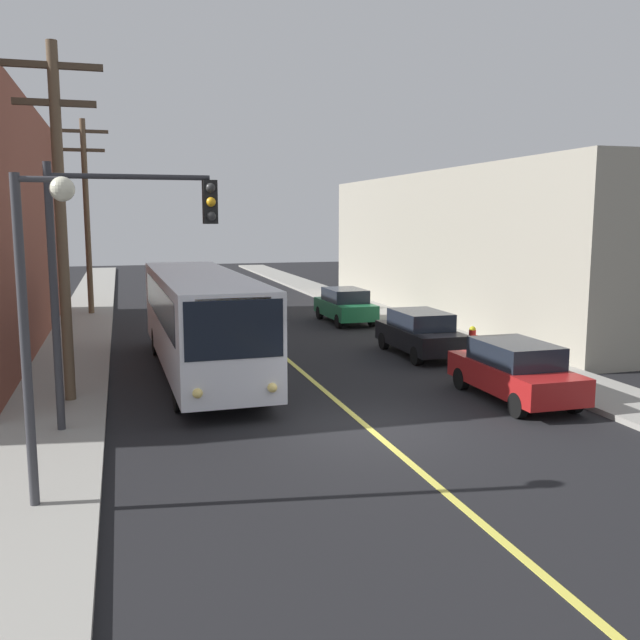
% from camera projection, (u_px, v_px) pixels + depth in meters
% --- Properties ---
extents(ground_plane, '(120.00, 120.00, 0.00)m').
position_uv_depth(ground_plane, '(369.00, 428.00, 16.40)').
color(ground_plane, black).
extents(sidewalk_left, '(2.50, 90.00, 0.15)m').
position_uv_depth(sidewalk_left, '(72.00, 360.00, 23.91)').
color(sidewalk_left, gray).
rests_on(sidewalk_left, ground).
extents(sidewalk_right, '(2.50, 90.00, 0.15)m').
position_uv_depth(sidewalk_right, '(453.00, 340.00, 27.88)').
color(sidewalk_right, gray).
rests_on(sidewalk_right, ground).
extents(lane_stripe_center, '(0.16, 60.00, 0.01)m').
position_uv_depth(lane_stripe_center, '(253.00, 330.00, 30.66)').
color(lane_stripe_center, '#D8CC4C').
rests_on(lane_stripe_center, ground).
extents(building_right_warehouse, '(12.00, 25.82, 7.11)m').
position_uv_depth(building_right_warehouse, '(527.00, 245.00, 35.32)').
color(building_right_warehouse, gray).
rests_on(building_right_warehouse, ground).
extents(city_bus, '(2.84, 12.21, 3.20)m').
position_uv_depth(city_bus, '(200.00, 317.00, 21.86)').
color(city_bus, silver).
rests_on(city_bus, ground).
extents(parked_car_red, '(1.82, 4.40, 1.62)m').
position_uv_depth(parked_car_red, '(515.00, 370.00, 18.76)').
color(parked_car_red, maroon).
rests_on(parked_car_red, ground).
extents(parked_car_black, '(1.84, 4.41, 1.62)m').
position_uv_depth(parked_car_black, '(420.00, 333.00, 24.91)').
color(parked_car_black, black).
rests_on(parked_car_black, ground).
extents(parked_car_green, '(1.86, 4.42, 1.62)m').
position_uv_depth(parked_car_green, '(345.00, 305.00, 32.72)').
color(parked_car_green, '#196038').
rests_on(parked_car_green, ground).
extents(utility_pole_near, '(2.40, 0.28, 9.14)m').
position_uv_depth(utility_pole_near, '(60.00, 207.00, 17.68)').
color(utility_pole_near, brown).
rests_on(utility_pole_near, sidewalk_left).
extents(utility_pole_mid, '(2.40, 0.28, 9.58)m').
position_uv_depth(utility_pole_mid, '(86.00, 208.00, 34.30)').
color(utility_pole_mid, brown).
rests_on(utility_pole_mid, sidewalk_left).
extents(traffic_signal_left_corner, '(3.75, 0.48, 6.00)m').
position_uv_depth(traffic_signal_left_corner, '(124.00, 246.00, 15.62)').
color(traffic_signal_left_corner, '#2D2D33').
rests_on(traffic_signal_left_corner, sidewalk_left).
extents(street_lamp_left, '(0.98, 0.40, 5.50)m').
position_uv_depth(street_lamp_left, '(37.00, 292.00, 11.21)').
color(street_lamp_left, '#38383D').
rests_on(street_lamp_left, sidewalk_left).
extents(fire_hydrant, '(0.44, 0.26, 0.84)m').
position_uv_depth(fire_hydrant, '(472.00, 337.00, 25.47)').
color(fire_hydrant, red).
rests_on(fire_hydrant, sidewalk_right).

